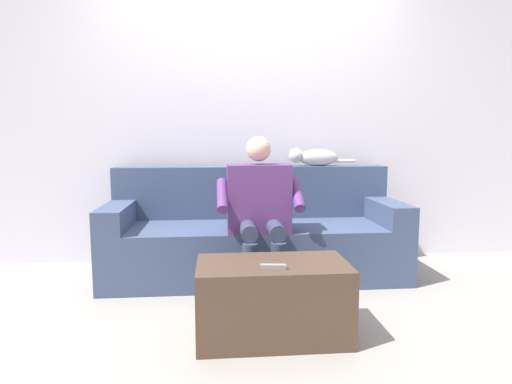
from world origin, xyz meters
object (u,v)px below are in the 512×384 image
at_px(remote_gray, 273,267).
at_px(cat_on_backrest, 313,157).
at_px(coffee_table, 273,300).
at_px(couch, 255,237).
at_px(person_solo_seated, 260,205).

bearing_deg(remote_gray, cat_on_backrest, 77.19).
xyz_separation_m(coffee_table, cat_on_backrest, (-0.52, -1.35, 0.71)).
bearing_deg(remote_gray, coffee_table, 90.92).
bearing_deg(cat_on_backrest, coffee_table, 69.08).
relative_size(coffee_table, remote_gray, 6.13).
relative_size(couch, remote_gray, 17.10).
distance_m(coffee_table, cat_on_backrest, 1.61).
distance_m(couch, remote_gray, 1.22).
bearing_deg(couch, person_solo_seated, 90.40).
relative_size(cat_on_backrest, remote_gray, 4.30).
relative_size(couch, cat_on_backrest, 3.98).
relative_size(couch, coffee_table, 2.79).
height_order(couch, cat_on_backrest, cat_on_backrest).
xyz_separation_m(coffee_table, remote_gray, (0.01, 0.11, 0.22)).
xyz_separation_m(person_solo_seated, cat_on_backrest, (-0.51, -0.63, 0.30)).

